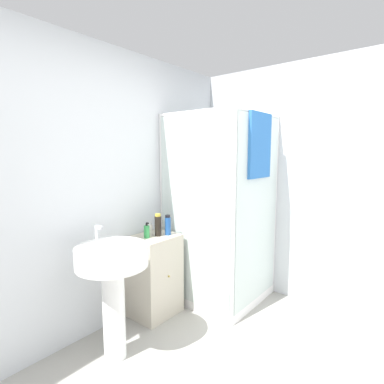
{
  "coord_description": "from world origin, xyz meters",
  "views": [
    {
      "loc": [
        -1.45,
        -0.55,
        1.57
      ],
      "look_at": [
        0.62,
        1.12,
        1.23
      ],
      "focal_mm": 28.0,
      "sensor_mm": 36.0,
      "label": 1
    }
  ],
  "objects_px": {
    "sink": "(113,275)",
    "soap_dispenser": "(147,231)",
    "lotion_bottle_white": "(151,230)",
    "shampoo_bottle_tall_black": "(158,225)",
    "shampoo_bottle_blue": "(168,225)"
  },
  "relations": [
    {
      "from": "sink",
      "to": "soap_dispenser",
      "type": "relative_size",
      "value": 6.92
    },
    {
      "from": "sink",
      "to": "lotion_bottle_white",
      "type": "bearing_deg",
      "value": 22.12
    },
    {
      "from": "soap_dispenser",
      "to": "shampoo_bottle_tall_black",
      "type": "distance_m",
      "value": 0.13
    },
    {
      "from": "shampoo_bottle_tall_black",
      "to": "lotion_bottle_white",
      "type": "bearing_deg",
      "value": 116.04
    },
    {
      "from": "shampoo_bottle_tall_black",
      "to": "shampoo_bottle_blue",
      "type": "relative_size",
      "value": 1.09
    },
    {
      "from": "soap_dispenser",
      "to": "shampoo_bottle_tall_black",
      "type": "bearing_deg",
      "value": -17.95
    },
    {
      "from": "sink",
      "to": "shampoo_bottle_blue",
      "type": "height_order",
      "value": "sink"
    },
    {
      "from": "shampoo_bottle_blue",
      "to": "sink",
      "type": "bearing_deg",
      "value": -169.35
    },
    {
      "from": "sink",
      "to": "soap_dispenser",
      "type": "distance_m",
      "value": 0.63
    },
    {
      "from": "soap_dispenser",
      "to": "shampoo_bottle_blue",
      "type": "bearing_deg",
      "value": -23.07
    },
    {
      "from": "sink",
      "to": "soap_dispenser",
      "type": "xyz_separation_m",
      "value": [
        0.56,
        0.23,
        0.18
      ]
    },
    {
      "from": "sink",
      "to": "shampoo_bottle_blue",
      "type": "relative_size",
      "value": 5.2
    },
    {
      "from": "shampoo_bottle_tall_black",
      "to": "sink",
      "type": "bearing_deg",
      "value": -164.17
    },
    {
      "from": "shampoo_bottle_tall_black",
      "to": "shampoo_bottle_blue",
      "type": "bearing_deg",
      "value": -29.28
    },
    {
      "from": "sink",
      "to": "shampoo_bottle_tall_black",
      "type": "relative_size",
      "value": 4.75
    }
  ]
}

